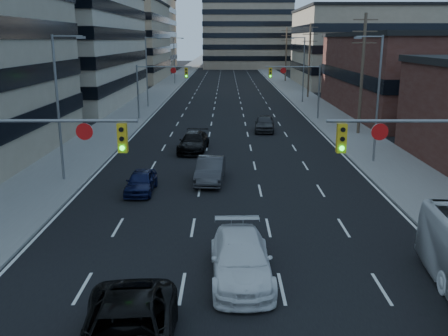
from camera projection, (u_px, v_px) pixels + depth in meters
name	position (u px, v px, depth m)	size (l,w,h in m)	color
road_surface	(227.00, 71.00, 138.02)	(18.00, 300.00, 0.02)	black
sidewalk_left	(186.00, 71.00, 138.05)	(5.00, 300.00, 0.15)	slate
sidewalk_right	(269.00, 71.00, 137.95)	(5.00, 300.00, 0.15)	slate
office_left_far	(116.00, 42.00, 107.08)	(20.00, 30.00, 16.00)	gray
storefront_right_mid	(429.00, 76.00, 59.34)	(20.00, 30.00, 9.00)	#472119
office_right_far	(358.00, 48.00, 95.49)	(22.00, 28.00, 14.00)	gray
bg_block_left	(131.00, 34.00, 145.31)	(24.00, 24.00, 20.00)	#ADA089
bg_block_right	(344.00, 49.00, 136.36)	(22.00, 22.00, 12.00)	gray
signal_near_left	(35.00, 159.00, 18.88)	(6.59, 0.33, 6.00)	slate
signal_near_right	(429.00, 160.00, 18.81)	(6.59, 0.33, 6.00)	slate
signal_far_left	(158.00, 81.00, 54.70)	(6.09, 0.33, 6.00)	slate
signal_far_right	(298.00, 81.00, 54.63)	(6.09, 0.33, 6.00)	slate
utility_pole_block	(362.00, 72.00, 45.53)	(2.20, 0.28, 11.00)	#4C3D2D
utility_pole_midblock	(309.00, 59.00, 74.56)	(2.20, 0.28, 11.00)	#4C3D2D
utility_pole_distant	(286.00, 54.00, 103.60)	(2.20, 0.28, 11.00)	#4C3D2D
streetlight_left_near	(60.00, 101.00, 30.33)	(2.03, 0.22, 9.00)	slate
streetlight_left_mid	(148.00, 68.00, 64.20)	(2.03, 0.22, 9.00)	slate
streetlight_left_far	(175.00, 58.00, 98.08)	(2.03, 0.22, 9.00)	slate
streetlight_right_near	(376.00, 93.00, 35.07)	(2.03, 0.22, 9.00)	slate
streetlight_right_far	(303.00, 66.00, 68.95)	(2.03, 0.22, 9.00)	slate
white_van	(241.00, 259.00, 18.59)	(2.22, 5.46, 1.58)	silver
sedan_blue	(141.00, 182.00, 29.14)	(1.56, 3.87, 1.32)	#0D1234
sedan_grey_center	(210.00, 170.00, 31.27)	(1.63, 4.67, 1.54)	#313133
sedan_black_far	(194.00, 142.00, 39.81)	(2.10, 5.17, 1.50)	black
sedan_grey_right	(265.00, 123.00, 48.47)	(1.87, 4.65, 1.58)	#2F2F31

